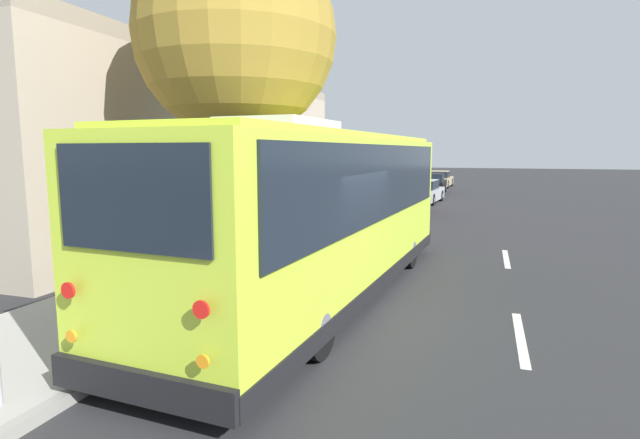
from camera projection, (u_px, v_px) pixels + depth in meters
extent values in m
plane|color=#28282B|center=(334.00, 317.00, 8.66)|extent=(160.00, 160.00, 0.00)
cube|color=#A3A099|center=(156.00, 294.00, 9.79)|extent=(80.00, 3.15, 0.15)
cube|color=gray|center=(231.00, 302.00, 9.28)|extent=(80.00, 0.14, 0.15)
cube|color=#BCDB38|center=(324.00, 212.00, 9.73)|extent=(10.35, 3.06, 2.84)
cube|color=black|center=(324.00, 276.00, 9.91)|extent=(10.41, 3.11, 0.28)
cube|color=black|center=(324.00, 180.00, 9.65)|extent=(9.53, 3.08, 1.36)
cube|color=black|center=(390.00, 171.00, 14.35)|extent=(0.17, 2.06, 1.43)
cube|color=black|center=(131.00, 198.00, 4.93)|extent=(0.16, 1.89, 1.09)
cube|color=black|center=(391.00, 148.00, 14.26)|extent=(0.16, 1.70, 0.22)
cube|color=#BCDB38|center=(324.00, 137.00, 9.53)|extent=(9.71, 2.79, 0.10)
cube|color=silver|center=(281.00, 126.00, 7.84)|extent=(1.96, 1.46, 0.20)
cube|color=black|center=(389.00, 234.00, 14.63)|extent=(0.26, 2.38, 0.36)
cube|color=black|center=(139.00, 387.00, 5.17)|extent=(0.26, 2.38, 0.36)
cylinder|color=red|center=(68.00, 290.00, 5.31)|extent=(0.04, 0.18, 0.18)
cylinder|color=orange|center=(71.00, 336.00, 5.38)|extent=(0.04, 0.14, 0.14)
cylinder|color=red|center=(201.00, 310.00, 4.67)|extent=(0.04, 0.18, 0.18)
cylinder|color=orange|center=(203.00, 361.00, 4.74)|extent=(0.04, 0.14, 0.14)
cube|color=white|center=(364.00, 227.00, 14.95)|extent=(0.06, 0.32, 0.18)
cube|color=white|center=(417.00, 230.00, 14.36)|extent=(0.06, 0.32, 0.18)
cube|color=black|center=(343.00, 161.00, 14.50)|extent=(0.07, 0.10, 0.24)
cylinder|color=black|center=(331.00, 244.00, 13.05)|extent=(0.93, 0.36, 0.91)
cylinder|color=slate|center=(331.00, 244.00, 13.05)|extent=(0.43, 0.35, 0.41)
cylinder|color=black|center=(408.00, 249.00, 12.28)|extent=(0.93, 0.36, 0.91)
cylinder|color=slate|center=(408.00, 249.00, 12.28)|extent=(0.43, 0.35, 0.41)
cylinder|color=black|center=(193.00, 309.00, 7.66)|extent=(0.93, 0.36, 0.91)
cylinder|color=slate|center=(193.00, 309.00, 7.66)|extent=(0.43, 0.35, 0.41)
cylinder|color=black|center=(315.00, 327.00, 6.89)|extent=(0.93, 0.36, 0.91)
cylinder|color=slate|center=(315.00, 327.00, 6.89)|extent=(0.43, 0.35, 0.41)
cube|color=maroon|center=(405.00, 204.00, 22.62)|extent=(4.48, 1.73, 0.61)
cube|color=black|center=(405.00, 193.00, 22.43)|extent=(2.13, 1.48, 0.48)
cube|color=maroon|center=(405.00, 187.00, 22.40)|extent=(2.04, 1.44, 0.05)
cube|color=black|center=(412.00, 204.00, 24.77)|extent=(0.10, 1.63, 0.20)
cube|color=black|center=(397.00, 215.00, 20.52)|extent=(0.10, 1.63, 0.20)
cylinder|color=black|center=(394.00, 204.00, 24.20)|extent=(0.61, 0.21, 0.61)
cylinder|color=slate|center=(394.00, 204.00, 24.20)|extent=(0.28, 0.22, 0.28)
cylinder|color=black|center=(426.00, 205.00, 23.73)|extent=(0.61, 0.21, 0.61)
cylinder|color=slate|center=(426.00, 205.00, 23.73)|extent=(0.28, 0.22, 0.28)
cylinder|color=black|center=(383.00, 210.00, 21.54)|extent=(0.61, 0.21, 0.61)
cylinder|color=slate|center=(383.00, 210.00, 21.54)|extent=(0.28, 0.22, 0.28)
cylinder|color=black|center=(419.00, 212.00, 21.08)|extent=(0.61, 0.21, 0.61)
cylinder|color=slate|center=(419.00, 212.00, 21.08)|extent=(0.28, 0.22, 0.28)
cube|color=#A8AAAF|center=(423.00, 194.00, 27.80)|extent=(4.24, 2.02, 0.61)
cube|color=black|center=(423.00, 185.00, 27.63)|extent=(2.07, 1.61, 0.48)
cube|color=#A8AAAF|center=(423.00, 180.00, 27.60)|extent=(1.99, 1.57, 0.05)
cube|color=black|center=(430.00, 195.00, 29.72)|extent=(0.22, 1.63, 0.20)
cube|color=black|center=(415.00, 201.00, 25.94)|extent=(0.22, 1.63, 0.20)
cylinder|color=black|center=(415.00, 195.00, 29.30)|extent=(0.63, 0.25, 0.62)
cylinder|color=slate|center=(415.00, 195.00, 29.30)|extent=(0.30, 0.24, 0.28)
cylinder|color=black|center=(441.00, 196.00, 28.71)|extent=(0.63, 0.25, 0.62)
cylinder|color=slate|center=(441.00, 196.00, 28.71)|extent=(0.30, 0.24, 0.28)
cylinder|color=black|center=(404.00, 198.00, 26.94)|extent=(0.63, 0.25, 0.62)
cylinder|color=slate|center=(404.00, 198.00, 26.94)|extent=(0.30, 0.24, 0.28)
cylinder|color=black|center=(432.00, 200.00, 26.34)|extent=(0.63, 0.25, 0.62)
cylinder|color=slate|center=(432.00, 200.00, 26.34)|extent=(0.30, 0.24, 0.28)
cube|color=black|center=(432.00, 186.00, 34.00)|extent=(4.01, 1.67, 0.66)
cube|color=black|center=(433.00, 178.00, 33.82)|extent=(1.90, 1.43, 0.48)
cube|color=black|center=(433.00, 174.00, 33.79)|extent=(1.83, 1.39, 0.05)
cube|color=black|center=(435.00, 187.00, 35.94)|extent=(0.09, 1.58, 0.20)
cube|color=black|center=(429.00, 191.00, 32.13)|extent=(0.09, 1.58, 0.20)
cylinder|color=black|center=(423.00, 187.00, 35.44)|extent=(0.68, 0.21, 0.68)
cylinder|color=slate|center=(423.00, 187.00, 35.44)|extent=(0.31, 0.22, 0.30)
cylinder|color=black|center=(445.00, 187.00, 34.99)|extent=(0.68, 0.21, 0.68)
cylinder|color=slate|center=(445.00, 187.00, 34.99)|extent=(0.31, 0.22, 0.30)
cylinder|color=black|center=(419.00, 189.00, 33.06)|extent=(0.68, 0.21, 0.68)
cylinder|color=slate|center=(419.00, 189.00, 33.06)|extent=(0.31, 0.22, 0.30)
cylinder|color=black|center=(442.00, 190.00, 32.61)|extent=(0.68, 0.21, 0.68)
cylinder|color=slate|center=(442.00, 190.00, 32.61)|extent=(0.31, 0.22, 0.30)
cube|color=tan|center=(440.00, 181.00, 39.69)|extent=(4.52, 1.84, 0.62)
cube|color=black|center=(440.00, 174.00, 39.51)|extent=(2.17, 1.51, 0.48)
cube|color=tan|center=(440.00, 171.00, 39.48)|extent=(2.08, 1.47, 0.05)
cube|color=black|center=(443.00, 182.00, 41.81)|extent=(0.15, 1.60, 0.20)
cube|color=black|center=(436.00, 186.00, 37.64)|extent=(0.15, 1.60, 0.20)
cylinder|color=black|center=(433.00, 182.00, 41.28)|extent=(0.63, 0.23, 0.63)
cylinder|color=slate|center=(433.00, 182.00, 41.28)|extent=(0.29, 0.23, 0.28)
cylinder|color=black|center=(451.00, 182.00, 40.75)|extent=(0.63, 0.23, 0.63)
cylinder|color=slate|center=(451.00, 182.00, 40.75)|extent=(0.29, 0.23, 0.28)
cylinder|color=black|center=(428.00, 184.00, 38.68)|extent=(0.63, 0.23, 0.63)
cylinder|color=slate|center=(428.00, 184.00, 38.68)|extent=(0.29, 0.23, 0.28)
cylinder|color=black|center=(447.00, 184.00, 38.15)|extent=(0.63, 0.23, 0.63)
cylinder|color=slate|center=(447.00, 184.00, 38.15)|extent=(0.29, 0.23, 0.28)
cylinder|color=brown|center=(239.00, 191.00, 11.27)|extent=(0.40, 0.40, 3.63)
sphere|color=olive|center=(236.00, 37.00, 10.81)|extent=(4.37, 4.37, 4.37)
cylinder|color=gray|center=(85.00, 311.00, 6.45)|extent=(0.06, 0.06, 1.31)
cube|color=red|center=(81.00, 251.00, 6.34)|extent=(0.02, 0.22, 0.28)
cube|color=tan|center=(155.00, 154.00, 19.33)|extent=(18.57, 7.83, 5.47)
cube|color=gray|center=(241.00, 71.00, 17.76)|extent=(18.57, 0.30, 0.40)
cube|color=silver|center=(520.00, 337.00, 7.70)|extent=(2.40, 0.14, 0.01)
cube|color=silver|center=(506.00, 259.00, 13.34)|extent=(2.40, 0.14, 0.01)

